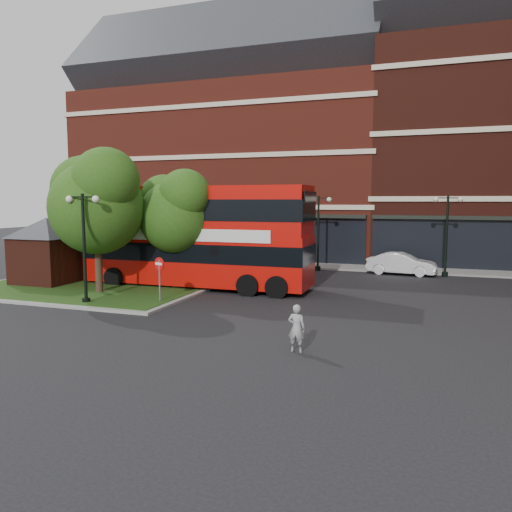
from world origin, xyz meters
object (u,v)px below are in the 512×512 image
at_px(car_silver, 199,255).
at_px(car_white, 401,264).
at_px(woman, 297,328).
at_px(bus, 196,230).

distance_m(car_silver, car_white, 14.23).
bearing_deg(car_silver, car_white, -86.08).
xyz_separation_m(car_silver, car_white, (14.23, 0.00, -0.06)).
relative_size(car_silver, car_white, 1.06).
bearing_deg(car_white, woman, 179.35).
bearing_deg(woman, bus, -46.12).
xyz_separation_m(bus, car_white, (10.24, 8.51, -2.43)).
bearing_deg(woman, car_silver, -52.74).
xyz_separation_m(bus, woman, (8.12, -9.49, -2.37)).
bearing_deg(bus, woman, -49.65).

